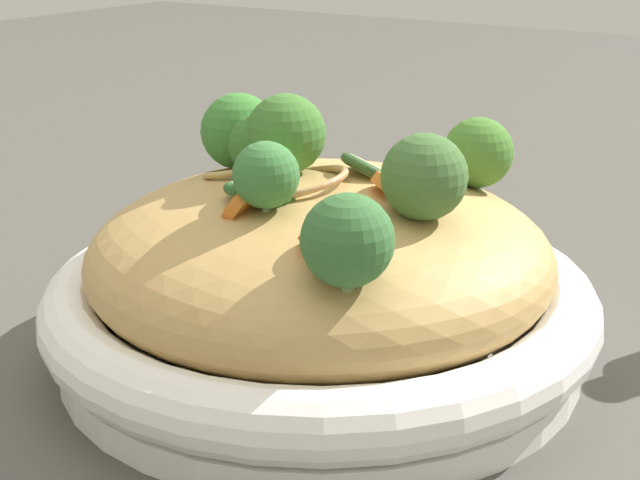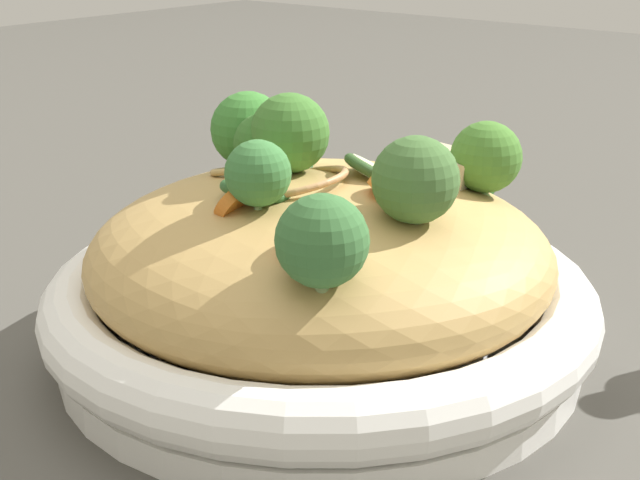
# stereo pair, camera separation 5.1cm
# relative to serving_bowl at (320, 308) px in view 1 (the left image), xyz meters

# --- Properties ---
(ground_plane) EXTENTS (3.00, 3.00, 0.00)m
(ground_plane) POSITION_rel_serving_bowl_xyz_m (0.00, 0.00, -0.03)
(ground_plane) COLOR #4B4943
(serving_bowl) EXTENTS (0.32, 0.32, 0.05)m
(serving_bowl) POSITION_rel_serving_bowl_xyz_m (0.00, 0.00, 0.00)
(serving_bowl) COLOR white
(serving_bowl) RESTS_ON ground_plane
(noodle_heap) EXTENTS (0.26, 0.26, 0.10)m
(noodle_heap) POSITION_rel_serving_bowl_xyz_m (-0.00, -0.00, 0.03)
(noodle_heap) COLOR tan
(noodle_heap) RESTS_ON serving_bowl
(broccoli_florets) EXTENTS (0.20, 0.21, 0.07)m
(broccoli_florets) POSITION_rel_serving_bowl_xyz_m (0.01, -0.00, 0.09)
(broccoli_florets) COLOR #8DB776
(broccoli_florets) RESTS_ON serving_bowl
(carrot_coins) EXTENTS (0.08, 0.18, 0.03)m
(carrot_coins) POSITION_rel_serving_bowl_xyz_m (0.02, -0.00, 0.07)
(carrot_coins) COLOR orange
(carrot_coins) RESTS_ON serving_bowl
(zucchini_slices) EXTENTS (0.13, 0.19, 0.04)m
(zucchini_slices) POSITION_rel_serving_bowl_xyz_m (-0.00, 0.03, 0.07)
(zucchini_slices) COLOR beige
(zucchini_slices) RESTS_ON serving_bowl
(chicken_chunks) EXTENTS (0.14, 0.08, 0.03)m
(chicken_chunks) POSITION_rel_serving_bowl_xyz_m (-0.01, 0.05, 0.08)
(chicken_chunks) COLOR #C5B08C
(chicken_chunks) RESTS_ON serving_bowl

